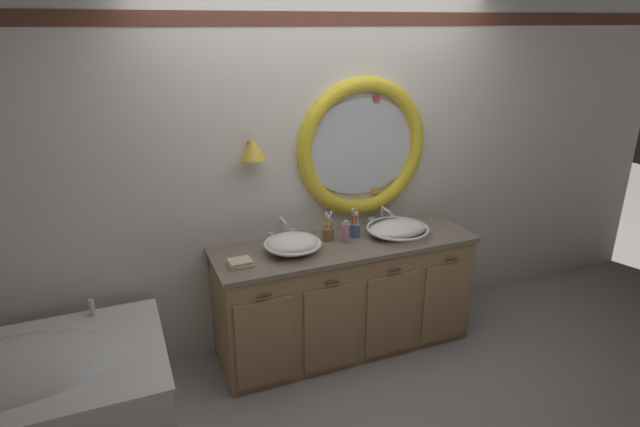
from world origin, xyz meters
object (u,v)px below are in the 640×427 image
(bathtub, at_px, (9,406))
(toothbrush_holder_right, at_px, (355,229))
(sink_basin_left, at_px, (293,244))
(toothbrush_holder_left, at_px, (328,233))
(folded_hand_towel, at_px, (240,263))
(soap_dispenser, at_px, (346,232))
(sink_basin_right, at_px, (398,229))

(bathtub, height_order, toothbrush_holder_right, toothbrush_holder_right)
(sink_basin_left, xyz_separation_m, toothbrush_holder_right, (0.51, 0.10, -0.01))
(bathtub, bearing_deg, sink_basin_left, 8.59)
(toothbrush_holder_left, distance_m, folded_hand_towel, 0.70)
(bathtub, bearing_deg, soap_dispenser, 7.79)
(toothbrush_holder_left, distance_m, toothbrush_holder_right, 0.20)
(sink_basin_left, bearing_deg, toothbrush_holder_left, 20.15)
(sink_basin_left, height_order, toothbrush_holder_right, toothbrush_holder_right)
(toothbrush_holder_left, xyz_separation_m, soap_dispenser, (0.10, -0.08, 0.02))
(bathtub, relative_size, soap_dispenser, 9.89)
(sink_basin_right, distance_m, folded_hand_towel, 1.18)
(sink_basin_left, relative_size, soap_dispenser, 2.31)
(bathtub, relative_size, sink_basin_left, 4.29)
(toothbrush_holder_right, bearing_deg, bathtub, -170.88)
(sink_basin_right, bearing_deg, toothbrush_holder_left, 167.25)
(toothbrush_holder_right, xyz_separation_m, soap_dispenser, (-0.10, -0.07, 0.02))
(sink_basin_right, bearing_deg, soap_dispenser, 175.60)
(sink_basin_left, relative_size, sink_basin_right, 0.85)
(toothbrush_holder_left, relative_size, toothbrush_holder_right, 1.02)
(sink_basin_left, height_order, sink_basin_right, sink_basin_left)
(toothbrush_holder_left, bearing_deg, folded_hand_towel, -165.83)
(bathtub, xyz_separation_m, sink_basin_right, (2.54, 0.26, 0.55))
(bathtub, height_order, toothbrush_holder_left, toothbrush_holder_left)
(bathtub, xyz_separation_m, folded_hand_towel, (1.36, 0.20, 0.52))
(sink_basin_right, height_order, soap_dispenser, soap_dispenser)
(soap_dispenser, relative_size, folded_hand_towel, 1.09)
(soap_dispenser, height_order, folded_hand_towel, soap_dispenser)
(sink_basin_right, relative_size, toothbrush_holder_right, 2.15)
(bathtub, relative_size, folded_hand_towel, 10.79)
(toothbrush_holder_left, height_order, soap_dispenser, toothbrush_holder_left)
(sink_basin_right, relative_size, folded_hand_towel, 2.94)
(sink_basin_right, xyz_separation_m, toothbrush_holder_right, (-0.29, 0.10, 0.00))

